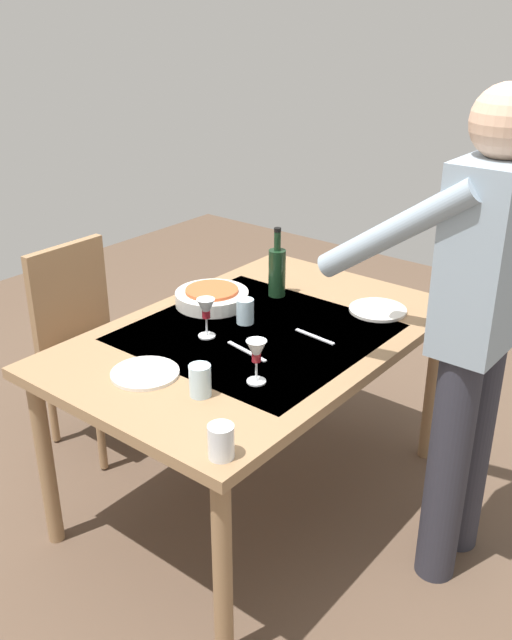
# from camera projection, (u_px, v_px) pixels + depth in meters

# --- Properties ---
(ground_plane) EXTENTS (6.00, 6.00, 0.00)m
(ground_plane) POSITION_uv_depth(u_px,v_px,m) (256.00, 493.00, 2.96)
(ground_plane) COLOR brown
(dining_table) EXTENTS (1.53, 1.00, 0.75)m
(dining_table) POSITION_uv_depth(u_px,v_px,m) (256.00, 349.00, 2.68)
(dining_table) COLOR #93704C
(dining_table) RESTS_ON ground_plane
(chair_near) EXTENTS (0.40, 0.40, 0.91)m
(chair_near) POSITION_uv_depth(u_px,v_px,m) (87.00, 333.00, 3.16)
(chair_near) COLOR brown
(chair_near) RESTS_ON ground_plane
(person_server) EXTENTS (0.42, 0.61, 1.69)m
(person_server) POSITION_uv_depth(u_px,v_px,m) (474.00, 319.00, 2.24)
(person_server) COLOR #2D2D38
(person_server) RESTS_ON ground_plane
(wine_bottle) EXTENTS (0.07, 0.07, 0.30)m
(wine_bottle) POSITION_uv_depth(u_px,v_px,m) (277.00, 271.00, 2.93)
(wine_bottle) COLOR black
(wine_bottle) RESTS_ON dining_table
(wine_glass_left) EXTENTS (0.07, 0.07, 0.15)m
(wine_glass_left) POSITION_uv_depth(u_px,v_px,m) (256.00, 354.00, 2.26)
(wine_glass_left) COLOR white
(wine_glass_left) RESTS_ON dining_table
(wine_glass_right) EXTENTS (0.07, 0.07, 0.15)m
(wine_glass_right) POSITION_uv_depth(u_px,v_px,m) (206.00, 311.00, 2.57)
(wine_glass_right) COLOR white
(wine_glass_right) RESTS_ON dining_table
(water_cup_near_left) EXTENTS (0.07, 0.07, 0.10)m
(water_cup_near_left) POSITION_uv_depth(u_px,v_px,m) (221.00, 441.00, 1.91)
(water_cup_near_left) COLOR silver
(water_cup_near_left) RESTS_ON dining_table
(water_cup_near_right) EXTENTS (0.07, 0.07, 0.10)m
(water_cup_near_right) POSITION_uv_depth(u_px,v_px,m) (245.00, 311.00, 2.70)
(water_cup_near_right) COLOR silver
(water_cup_near_right) RESTS_ON dining_table
(water_cup_far_left) EXTENTS (0.07, 0.07, 0.11)m
(water_cup_far_left) POSITION_uv_depth(u_px,v_px,m) (200.00, 380.00, 2.21)
(water_cup_far_left) COLOR silver
(water_cup_far_left) RESTS_ON dining_table
(serving_bowl_pasta) EXTENTS (0.30, 0.30, 0.07)m
(serving_bowl_pasta) POSITION_uv_depth(u_px,v_px,m) (212.00, 297.00, 2.88)
(serving_bowl_pasta) COLOR silver
(serving_bowl_pasta) RESTS_ON dining_table
(dinner_plate_near) EXTENTS (0.23, 0.23, 0.01)m
(dinner_plate_near) POSITION_uv_depth(u_px,v_px,m) (145.00, 373.00, 2.35)
(dinner_plate_near) COLOR silver
(dinner_plate_near) RESTS_ON dining_table
(dinner_plate_far) EXTENTS (0.23, 0.23, 0.01)m
(dinner_plate_far) POSITION_uv_depth(u_px,v_px,m) (378.00, 310.00, 2.82)
(dinner_plate_far) COLOR silver
(dinner_plate_far) RESTS_ON dining_table
(table_knife) EXTENTS (0.05, 0.20, 0.00)m
(table_knife) POSITION_uv_depth(u_px,v_px,m) (247.00, 351.00, 2.50)
(table_knife) COLOR silver
(table_knife) RESTS_ON dining_table
(table_fork) EXTENTS (0.03, 0.18, 0.00)m
(table_fork) POSITION_uv_depth(u_px,v_px,m) (315.00, 337.00, 2.61)
(table_fork) COLOR silver
(table_fork) RESTS_ON dining_table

